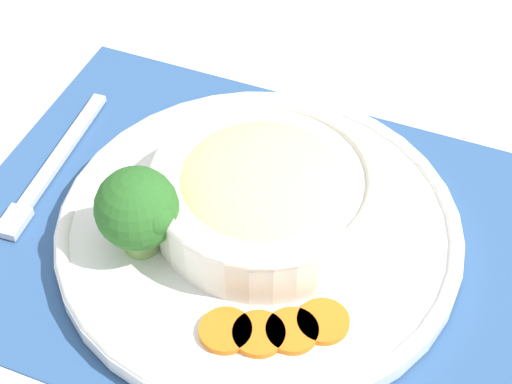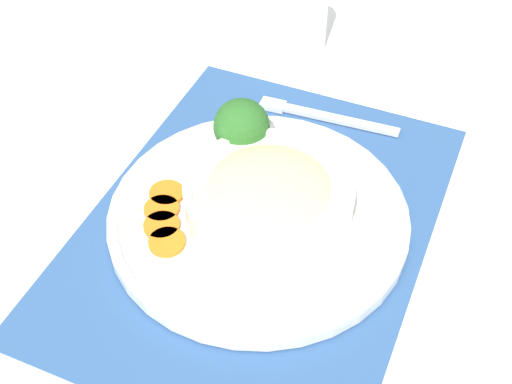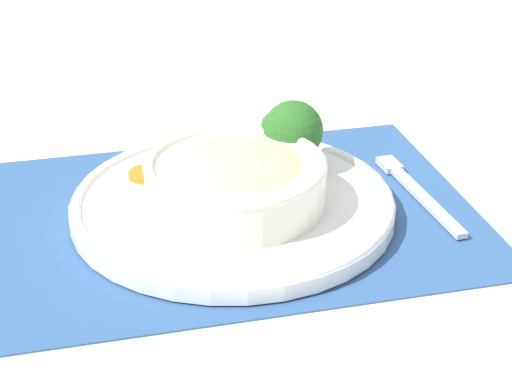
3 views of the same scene
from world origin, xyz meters
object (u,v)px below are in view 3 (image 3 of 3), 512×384
(bowl, at_px, (240,177))
(water_glass, at_px, (504,110))
(fork, at_px, (412,186))
(broccoli_floret, at_px, (292,132))

(bowl, height_order, water_glass, water_glass)
(water_glass, distance_m, fork, 0.17)
(water_glass, xyz_separation_m, fork, (-0.15, -0.07, -0.04))
(bowl, distance_m, broccoli_floret, 0.10)
(bowl, distance_m, fork, 0.20)
(bowl, height_order, fork, bowl)
(water_glass, relative_size, fork, 0.64)
(broccoli_floret, relative_size, water_glass, 0.66)
(bowl, relative_size, broccoli_floret, 2.36)
(fork, bearing_deg, water_glass, 24.40)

